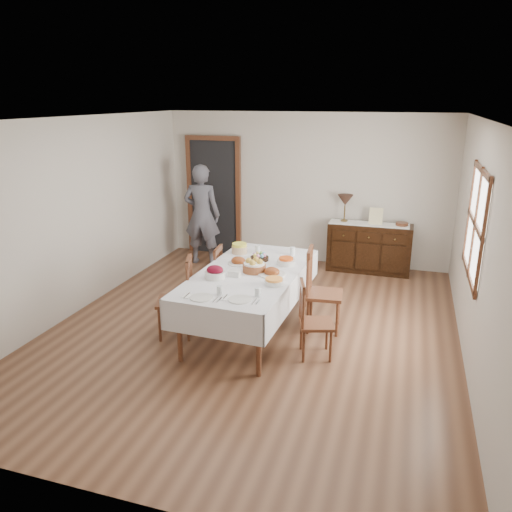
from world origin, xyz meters
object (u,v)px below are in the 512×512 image
(chair_right_far, at_px, (320,289))
(table_lamp, at_px, (345,201))
(chair_left_near, at_px, (179,297))
(chair_left_far, at_px, (210,279))
(person, at_px, (202,211))
(chair_right_near, at_px, (312,319))
(sideboard, at_px, (369,248))
(dining_table, at_px, (250,279))

(chair_right_far, relative_size, table_lamp, 2.31)
(chair_left_near, bearing_deg, chair_left_far, 156.03)
(table_lamp, bearing_deg, person, -168.85)
(chair_right_near, bearing_deg, sideboard, -23.71)
(chair_right_far, xyz_separation_m, person, (-2.46, 2.02, 0.40))
(chair_right_far, height_order, sideboard, chair_right_far)
(sideboard, distance_m, table_lamp, 0.89)
(dining_table, bearing_deg, chair_left_far, 150.68)
(sideboard, height_order, person, person)
(chair_left_far, xyz_separation_m, sideboard, (1.94, 2.33, -0.05))
(chair_right_near, xyz_separation_m, sideboard, (0.35, 3.18, -0.04))
(chair_left_far, height_order, chair_right_far, chair_right_far)
(sideboard, bearing_deg, chair_left_far, -129.71)
(dining_table, height_order, person, person)
(chair_left_far, distance_m, chair_right_near, 1.80)
(dining_table, bearing_deg, table_lamp, 77.14)
(person, height_order, table_lamp, person)
(sideboard, bearing_deg, dining_table, -113.67)
(person, distance_m, table_lamp, 2.46)
(sideboard, bearing_deg, chair_right_far, -99.06)
(dining_table, xyz_separation_m, person, (-1.63, 2.34, 0.24))
(chair_right_near, bearing_deg, chair_left_far, 44.45)
(dining_table, relative_size, chair_right_far, 2.22)
(chair_right_far, height_order, table_lamp, table_lamp)
(chair_right_far, distance_m, table_lamp, 2.57)
(person, bearing_deg, chair_left_near, 102.03)
(chair_left_far, bearing_deg, chair_right_near, 55.43)
(sideboard, height_order, table_lamp, table_lamp)
(chair_left_near, bearing_deg, table_lamp, 134.91)
(chair_right_near, distance_m, person, 3.74)
(chair_left_near, relative_size, sideboard, 0.74)
(dining_table, relative_size, chair_right_near, 2.65)
(chair_left_far, bearing_deg, person, -160.76)
(chair_left_near, bearing_deg, sideboard, 128.47)
(chair_left_near, relative_size, table_lamp, 2.20)
(sideboard, xyz_separation_m, person, (-2.85, -0.44, 0.53))
(table_lamp, bearing_deg, chair_left_near, -116.11)
(chair_left_far, bearing_deg, chair_left_near, -11.48)
(dining_table, distance_m, chair_left_near, 0.89)
(chair_left_near, height_order, chair_right_far, chair_right_far)
(dining_table, height_order, chair_left_near, chair_left_near)
(table_lamp, bearing_deg, chair_right_far, -88.70)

